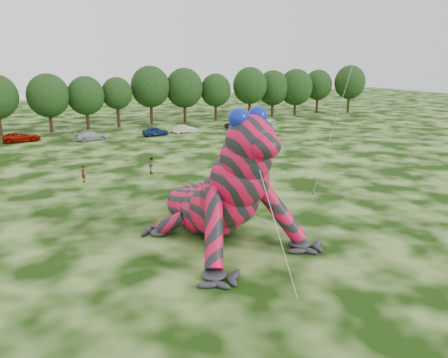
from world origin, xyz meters
TOP-DOWN VIEW (x-y plane):
  - ground at (0.00, 0.00)m, footprint 240.00×240.00m
  - inflatable_gecko at (-4.18, 6.79)m, footprint 18.84×21.08m
  - tree_7 at (-10.08, 56.80)m, footprint 6.68×6.01m
  - tree_8 at (-4.22, 56.99)m, footprint 6.14×5.53m
  - tree_9 at (1.06, 57.35)m, footprint 5.27×4.74m
  - tree_10 at (7.40, 58.58)m, footprint 7.09×6.38m
  - tree_11 at (13.79, 58.20)m, footprint 7.01×6.31m
  - tree_12 at (20.01, 57.74)m, footprint 5.99×5.39m
  - tree_13 at (27.13, 57.13)m, footprint 6.83×6.15m
  - tree_14 at (33.46, 58.72)m, footprint 6.82×6.14m
  - tree_15 at (38.47, 57.77)m, footprint 7.17×6.45m
  - tree_16 at (45.45, 59.37)m, footprint 6.26×5.63m
  - tree_17 at (51.95, 56.66)m, footprint 6.98×6.28m
  - car_2 at (-14.77, 49.81)m, footprint 5.40×2.76m
  - car_3 at (-5.41, 46.53)m, footprint 4.79×2.30m
  - car_4 at (4.30, 46.30)m, footprint 4.10×1.79m
  - car_5 at (9.39, 46.81)m, footprint 4.11×2.12m
  - car_6 at (19.05, 46.49)m, footprint 4.84×2.67m
  - car_7 at (25.61, 49.36)m, footprint 5.24×2.58m
  - spectator_0 at (-9.98, 23.68)m, footprint 0.46×0.65m
  - spectator_2 at (12.24, 27.25)m, footprint 1.25×1.29m
  - spectator_3 at (12.78, 32.13)m, footprint 1.16×0.73m
  - spectator_5 at (5.96, 16.53)m, footprint 0.93×1.78m
  - spectator_1 at (-2.90, 24.11)m, footprint 0.84×0.97m

SIDE VIEW (x-z plane):
  - ground at x=0.00m, z-range 0.00..0.00m
  - car_6 at x=19.05m, z-range 0.00..1.28m
  - car_5 at x=9.39m, z-range 0.00..1.29m
  - car_3 at x=-5.41m, z-range 0.00..1.34m
  - car_4 at x=4.30m, z-range 0.00..1.37m
  - car_2 at x=-14.77m, z-range 0.00..1.46m
  - car_7 at x=25.61m, z-range 0.00..1.47m
  - spectator_0 at x=-9.98m, z-range 0.00..1.67m
  - spectator_1 at x=-2.90m, z-range 0.00..1.72m
  - spectator_2 at x=12.24m, z-range 0.00..1.76m
  - spectator_5 at x=5.96m, z-range 0.00..1.83m
  - spectator_3 at x=12.78m, z-range 0.00..1.85m
  - tree_9 at x=1.06m, z-range 0.00..8.68m
  - tree_8 at x=-4.22m, z-range 0.00..8.94m
  - tree_12 at x=20.01m, z-range 0.00..8.97m
  - inflatable_gecko at x=-4.18m, z-range 0.00..9.15m
  - tree_16 at x=45.45m, z-range 0.00..9.37m
  - tree_14 at x=33.46m, z-range 0.00..9.40m
  - tree_7 at x=-10.08m, z-range 0.00..9.48m
  - tree_15 at x=38.47m, z-range 0.00..9.63m
  - tree_11 at x=13.79m, z-range 0.00..10.07m
  - tree_13 at x=27.13m, z-range 0.00..10.13m
  - tree_17 at x=51.95m, z-range 0.00..10.30m
  - tree_10 at x=7.40m, z-range 0.00..10.50m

